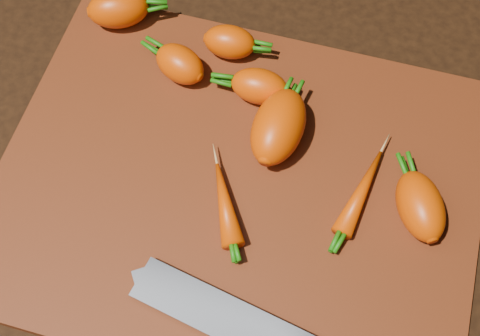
# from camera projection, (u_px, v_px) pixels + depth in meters

# --- Properties ---
(ground) EXTENTS (2.00, 2.00, 0.01)m
(ground) POSITION_uv_depth(u_px,v_px,m) (237.00, 191.00, 0.71)
(ground) COLOR black
(cutting_board) EXTENTS (0.50, 0.40, 0.01)m
(cutting_board) POSITION_uv_depth(u_px,v_px,m) (237.00, 187.00, 0.70)
(cutting_board) COLOR maroon
(cutting_board) RESTS_ON ground
(carrot_0) EXTENTS (0.08, 0.07, 0.05)m
(carrot_0) POSITION_uv_depth(u_px,v_px,m) (118.00, 9.00, 0.77)
(carrot_0) COLOR #E74600
(carrot_0) RESTS_ON cutting_board
(carrot_1) EXTENTS (0.07, 0.06, 0.04)m
(carrot_1) POSITION_uv_depth(u_px,v_px,m) (180.00, 64.00, 0.74)
(carrot_1) COLOR #E74600
(carrot_1) RESTS_ON cutting_board
(carrot_2) EXTENTS (0.06, 0.10, 0.05)m
(carrot_2) POSITION_uv_depth(u_px,v_px,m) (278.00, 127.00, 0.70)
(carrot_2) COLOR #E74600
(carrot_2) RESTS_ON cutting_board
(carrot_3) EXTENTS (0.06, 0.04, 0.04)m
(carrot_3) POSITION_uv_depth(u_px,v_px,m) (259.00, 86.00, 0.73)
(carrot_3) COLOR #E74600
(carrot_3) RESTS_ON cutting_board
(carrot_4) EXTENTS (0.06, 0.04, 0.04)m
(carrot_4) POSITION_uv_depth(u_px,v_px,m) (230.00, 42.00, 0.76)
(carrot_4) COLOR #E74600
(carrot_4) RESTS_ON cutting_board
(carrot_5) EXTENTS (0.07, 0.09, 0.04)m
(carrot_5) POSITION_uv_depth(u_px,v_px,m) (420.00, 206.00, 0.66)
(carrot_5) COLOR #E74600
(carrot_5) RESTS_ON cutting_board
(carrot_6) EXTENTS (0.04, 0.11, 0.02)m
(carrot_6) POSITION_uv_depth(u_px,v_px,m) (362.00, 192.00, 0.68)
(carrot_6) COLOR #E74600
(carrot_6) RESTS_ON cutting_board
(carrot_7) EXTENTS (0.06, 0.09, 0.02)m
(carrot_7) POSITION_uv_depth(u_px,v_px,m) (225.00, 204.00, 0.67)
(carrot_7) COLOR #E74600
(carrot_7) RESTS_ON cutting_board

